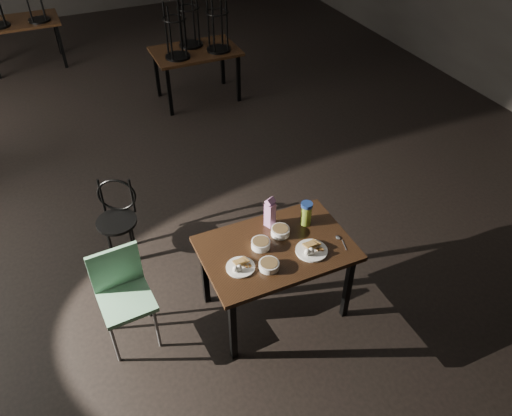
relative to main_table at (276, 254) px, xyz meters
name	(u,v)px	position (x,y,z in m)	size (l,w,h in m)	color
main_table	(276,254)	(0.00, 0.00, 0.00)	(1.20, 0.80, 0.75)	black
plate_left	(240,266)	(-0.35, -0.10, 0.10)	(0.22, 0.22, 0.07)	white
plate_right	(312,249)	(0.23, -0.16, 0.10)	(0.26, 0.26, 0.08)	white
bowl_near	(261,244)	(-0.12, 0.05, 0.11)	(0.15, 0.15, 0.06)	white
bowl_far	(280,231)	(0.09, 0.12, 0.11)	(0.15, 0.15, 0.06)	white
bowl_big	(269,265)	(-0.15, -0.18, 0.11)	(0.16, 0.16, 0.05)	white
juice_carton	(270,213)	(0.06, 0.26, 0.21)	(0.09, 0.09, 0.29)	#981B7F
water_bottle	(306,213)	(0.35, 0.15, 0.19)	(0.12, 0.12, 0.22)	#9CC53A
spoon	(339,239)	(0.50, -0.13, 0.08)	(0.05, 0.18, 0.01)	silver
bentwood_chair	(117,213)	(-1.05, 1.27, -0.19)	(0.43, 0.43, 0.81)	black
school_chair	(123,290)	(-1.22, 0.26, -0.15)	(0.43, 0.43, 0.87)	#74B48A
bg_table_right	(195,48)	(0.70, 4.04, 0.11)	(1.20, 0.80, 1.48)	black
bg_table_far	(19,21)	(-1.49, 6.30, 0.08)	(1.20, 0.80, 1.48)	black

